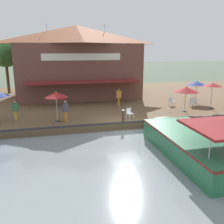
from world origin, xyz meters
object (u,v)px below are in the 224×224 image
(patio_umbrella_back_row, at_px, (186,89))
(cafe_chair_back_row_seat, at_px, (194,101))
(person_near_entrance, at_px, (65,108))
(patio_umbrella_near_quay_edge, at_px, (56,95))
(mooring_post, at_px, (123,116))
(waterfront_restaurant, at_px, (77,61))
(motorboat_second_along, at_px, (188,140))
(cafe_chair_facing_river, at_px, (171,101))
(person_at_quay_edge, at_px, (15,108))
(cafe_chair_far_corner_seat, at_px, (192,102))
(patio_umbrella_by_entrance, at_px, (213,85))
(tree_behind_restaurant, at_px, (4,55))
(patio_umbrella_mid_patio_right, at_px, (197,83))
(person_mid_patio, at_px, (119,95))
(cafe_chair_mid_patio, at_px, (130,113))

(patio_umbrella_back_row, height_order, cafe_chair_back_row_seat, patio_umbrella_back_row)
(person_near_entrance, bearing_deg, patio_umbrella_near_quay_edge, -108.21)
(mooring_post, bearing_deg, patio_umbrella_back_row, 107.40)
(waterfront_restaurant, xyz_separation_m, motorboat_second_along, (17.99, 4.67, -4.03))
(cafe_chair_back_row_seat, height_order, mooring_post, mooring_post)
(waterfront_restaurant, relative_size, motorboat_second_along, 1.51)
(cafe_chair_facing_river, distance_m, person_at_quay_edge, 14.67)
(cafe_chair_back_row_seat, height_order, cafe_chair_far_corner_seat, same)
(patio_umbrella_by_entrance, distance_m, patio_umbrella_back_row, 3.14)
(cafe_chair_far_corner_seat, distance_m, tree_behind_restaurant, 23.17)
(patio_umbrella_mid_patio_right, relative_size, cafe_chair_facing_river, 2.67)
(patio_umbrella_near_quay_edge, xyz_separation_m, person_mid_patio, (-4.19, 6.11, -1.01))
(cafe_chair_far_corner_seat, distance_m, cafe_chair_mid_patio, 7.78)
(cafe_chair_back_row_seat, xyz_separation_m, cafe_chair_mid_patio, (3.20, -7.88, 0.00))
(patio_umbrella_back_row, height_order, mooring_post, patio_umbrella_back_row)
(patio_umbrella_by_entrance, xyz_separation_m, cafe_chair_far_corner_seat, (-1.02, -1.38, -1.80))
(cafe_chair_facing_river, bearing_deg, tree_behind_restaurant, -124.20)
(waterfront_restaurant, bearing_deg, cafe_chair_back_row_seat, 50.91)
(person_mid_patio, bearing_deg, cafe_chair_back_row_seat, 78.73)
(patio_umbrella_mid_patio_right, xyz_separation_m, cafe_chair_far_corner_seat, (1.97, -1.60, -1.56))
(waterfront_restaurant, xyz_separation_m, tree_behind_restaurant, (-3.42, -8.74, 0.66))
(motorboat_second_along, xyz_separation_m, mooring_post, (-5.15, -2.63, 0.32))
(patio_umbrella_near_quay_edge, distance_m, person_at_quay_edge, 3.54)
(person_mid_patio, relative_size, tree_behind_restaurant, 0.27)
(patio_umbrella_near_quay_edge, distance_m, motorboat_second_along, 10.21)
(cafe_chair_far_corner_seat, bearing_deg, cafe_chair_back_row_seat, 132.24)
(cafe_chair_far_corner_seat, bearing_deg, person_at_quay_edge, -86.16)
(cafe_chair_back_row_seat, bearing_deg, person_near_entrance, -77.40)
(patio_umbrella_back_row, height_order, person_near_entrance, patio_umbrella_back_row)
(patio_umbrella_back_row, distance_m, cafe_chair_far_corner_seat, 2.80)
(patio_umbrella_by_entrance, xyz_separation_m, patio_umbrella_mid_patio_right, (-2.99, 0.22, -0.24))
(cafe_chair_far_corner_seat, xyz_separation_m, person_mid_patio, (-2.02, -6.95, 0.64))
(cafe_chair_facing_river, bearing_deg, person_at_quay_edge, -81.85)
(motorboat_second_along, bearing_deg, cafe_chair_mid_patio, -163.39)
(waterfront_restaurant, relative_size, patio_umbrella_mid_patio_right, 6.26)
(waterfront_restaurant, distance_m, patio_umbrella_mid_patio_right, 13.99)
(patio_umbrella_by_entrance, height_order, tree_behind_restaurant, tree_behind_restaurant)
(waterfront_restaurant, distance_m, cafe_chair_facing_river, 12.37)
(person_at_quay_edge, distance_m, motorboat_second_along, 13.22)
(patio_umbrella_near_quay_edge, bearing_deg, person_mid_patio, 124.45)
(cafe_chair_mid_patio, xyz_separation_m, person_at_quay_edge, (-1.59, -8.94, 0.52))
(patio_umbrella_by_entrance, xyz_separation_m, motorboat_second_along, (7.73, -6.87, -2.10))
(patio_umbrella_back_row, bearing_deg, person_near_entrance, -85.73)
(patio_umbrella_back_row, bearing_deg, cafe_chair_mid_patio, -78.95)
(mooring_post, bearing_deg, cafe_chair_facing_river, 125.64)
(person_at_quay_edge, xyz_separation_m, person_mid_patio, (-3.11, 9.29, 0.12))
(person_mid_patio, bearing_deg, cafe_chair_facing_river, 78.88)
(waterfront_restaurant, xyz_separation_m, person_near_entrance, (11.62, -2.27, -3.14))
(patio_umbrella_mid_patio_right, height_order, patio_umbrella_back_row, patio_umbrella_back_row)
(person_near_entrance, xyz_separation_m, tree_behind_restaurant, (-15.05, -6.47, 3.80))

